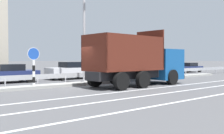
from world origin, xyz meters
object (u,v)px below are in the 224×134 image
at_px(median_road_sign, 34,67).
at_px(parked_car_4, 8,73).
at_px(dump_truck, 146,66).
at_px(parked_car_8, 189,67).
at_px(parked_car_6, 124,69).
at_px(street_lamp_1, 85,8).
at_px(parked_car_7, 163,67).
at_px(parked_car_5, 70,70).

height_order(median_road_sign, parked_car_4, median_road_sign).
relative_size(dump_truck, parked_car_8, 1.83).
height_order(dump_truck, parked_car_8, dump_truck).
distance_m(dump_truck, parked_car_4, 10.20).
relative_size(median_road_sign, parked_car_6, 0.52).
bearing_deg(street_lamp_1, dump_truck, -39.93).
bearing_deg(parked_car_7, parked_car_6, -93.28).
distance_m(dump_truck, parked_car_5, 7.70).
bearing_deg(parked_car_6, parked_car_8, 90.70).
xyz_separation_m(median_road_sign, parked_car_7, (17.99, 4.75, -0.49)).
bearing_deg(parked_car_8, parked_car_5, 91.93).
xyz_separation_m(dump_truck, parked_car_5, (-1.53, 7.52, -0.55)).
bearing_deg(median_road_sign, parked_car_5, 41.48).
relative_size(street_lamp_1, parked_car_5, 2.35).
bearing_deg(median_road_sign, dump_truck, -21.73).
height_order(parked_car_5, parked_car_8, parked_car_5).
bearing_deg(parked_car_4, street_lamp_1, -142.80).
height_order(street_lamp_1, parked_car_6, street_lamp_1).
bearing_deg(parked_car_7, median_road_sign, -79.45).
relative_size(parked_car_6, parked_car_8, 1.13).
xyz_separation_m(parked_car_5, parked_car_8, (17.90, -0.03, -0.11)).
bearing_deg(street_lamp_1, parked_car_4, 126.77).
height_order(parked_car_4, parked_car_7, parked_car_7).
height_order(median_road_sign, street_lamp_1, street_lamp_1).
distance_m(street_lamp_1, parked_car_4, 7.57).
xyz_separation_m(median_road_sign, parked_car_6, (11.67, 4.64, -0.56)).
distance_m(median_road_sign, street_lamp_1, 5.41).
distance_m(parked_car_5, parked_car_6, 6.28).
relative_size(median_road_sign, parked_car_7, 0.55).
relative_size(street_lamp_1, parked_car_8, 2.29).
height_order(dump_truck, street_lamp_1, street_lamp_1).
height_order(dump_truck, median_road_sign, dump_truck).
xyz_separation_m(dump_truck, median_road_sign, (-6.92, 2.76, 0.00)).
height_order(parked_car_4, parked_car_5, parked_car_5).
height_order(parked_car_5, parked_car_6, parked_car_5).
relative_size(median_road_sign, street_lamp_1, 0.26).
height_order(parked_car_6, parked_car_7, parked_car_7).
bearing_deg(dump_truck, parked_car_8, 112.76).
bearing_deg(median_road_sign, parked_car_6, 21.69).
xyz_separation_m(median_road_sign, parked_car_8, (23.29, 4.73, -0.66)).
bearing_deg(parked_car_6, parked_car_7, 91.21).
bearing_deg(parked_car_8, street_lamp_1, 105.81).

